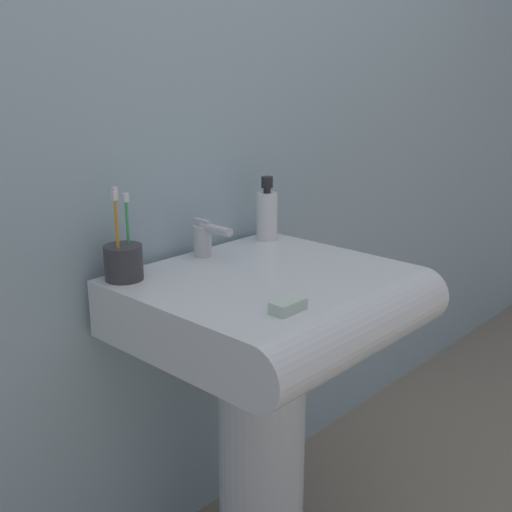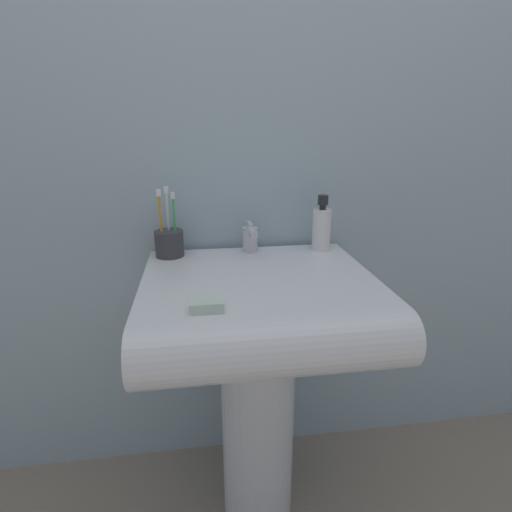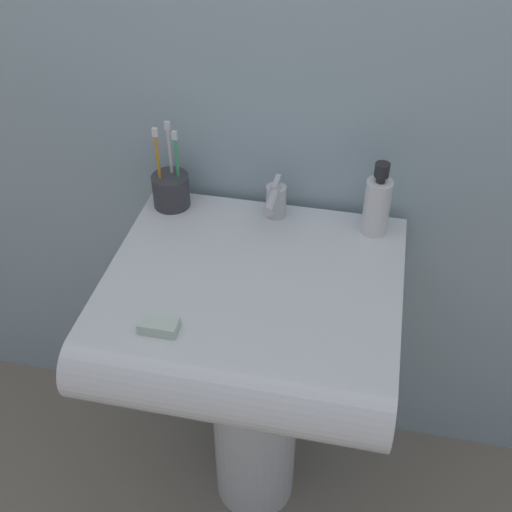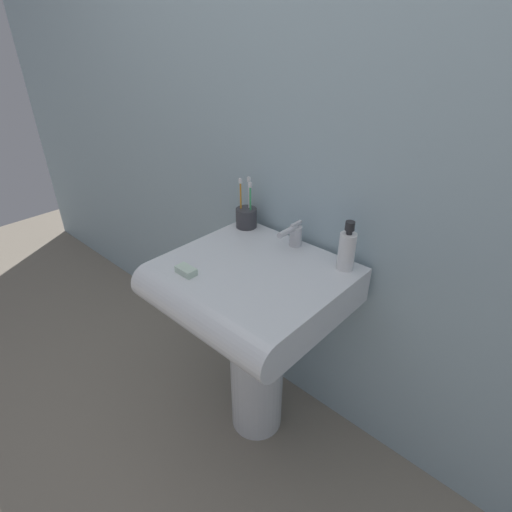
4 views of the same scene
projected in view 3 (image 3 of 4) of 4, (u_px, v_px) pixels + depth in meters
The scene contains 8 objects.
ground_plane at pixel (255, 483), 1.86m from camera, with size 6.00×6.00×0.00m, color gray.
wall_back at pixel (284, 39), 1.32m from camera, with size 5.00×0.05×2.40m, color #9EB7C1.
sink_pedestal at pixel (255, 411), 1.65m from camera, with size 0.22×0.22×0.68m, color white.
sink_basin at pixel (249, 313), 1.34m from camera, with size 0.61×0.58×0.13m.
faucet at pixel (275, 200), 1.46m from camera, with size 0.05×0.13×0.09m.
toothbrush_cup at pixel (171, 189), 1.50m from camera, with size 0.09×0.09×0.21m.
soap_bottle at pixel (377, 204), 1.40m from camera, with size 0.06×0.06×0.18m.
bar_soap at pixel (159, 326), 1.21m from camera, with size 0.07×0.04×0.02m, color silver.
Camera 3 is at (0.21, -0.99, 1.70)m, focal length 45.00 mm.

